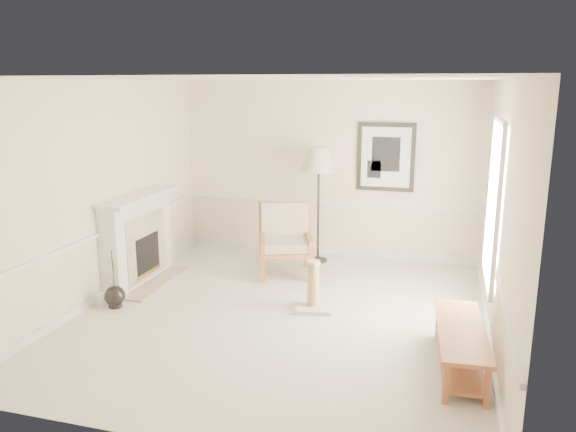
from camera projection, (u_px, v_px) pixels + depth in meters
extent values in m
plane|color=silver|center=(281.00, 314.00, 7.10)|extent=(5.50, 5.50, 0.00)
cube|color=beige|center=(328.00, 170.00, 9.34)|extent=(5.00, 0.04, 2.90)
cube|color=beige|center=(175.00, 275.00, 4.20)|extent=(5.00, 0.04, 2.90)
cube|color=beige|center=(100.00, 192.00, 7.44)|extent=(0.04, 5.50, 2.90)
cube|color=beige|center=(500.00, 215.00, 6.10)|extent=(0.04, 5.50, 2.90)
cube|color=white|center=(280.00, 79.00, 6.44)|extent=(5.00, 5.50, 0.04)
cube|color=white|center=(327.00, 251.00, 9.65)|extent=(4.95, 0.04, 0.10)
cube|color=white|center=(327.00, 202.00, 9.45)|extent=(4.95, 0.04, 0.05)
cube|color=white|center=(494.00, 203.00, 6.47)|extent=(0.03, 1.20, 1.80)
cube|color=white|center=(493.00, 203.00, 6.48)|extent=(0.05, 1.34, 1.94)
cube|color=black|center=(386.00, 157.00, 9.00)|extent=(0.92, 0.04, 1.10)
cube|color=white|center=(386.00, 157.00, 8.98)|extent=(0.78, 0.01, 0.96)
cube|color=black|center=(386.00, 154.00, 8.96)|extent=(0.45, 0.01, 0.55)
cube|color=white|center=(137.00, 241.00, 8.15)|extent=(0.28, 1.50, 1.25)
cube|color=white|center=(138.00, 197.00, 7.99)|extent=(0.46, 1.64, 0.06)
cube|color=#C6B28E|center=(147.00, 246.00, 8.13)|extent=(0.02, 1.05, 0.95)
cube|color=black|center=(148.00, 255.00, 8.16)|extent=(0.02, 0.62, 0.58)
cube|color=#BA8B3E|center=(149.00, 272.00, 8.22)|extent=(0.01, 0.66, 0.05)
cube|color=#C6B28E|center=(150.00, 281.00, 8.25)|extent=(0.60, 1.50, 0.03)
sphere|color=black|center=(115.00, 296.00, 7.30)|extent=(0.27, 0.27, 0.27)
cylinder|color=black|center=(115.00, 304.00, 7.32)|extent=(0.17, 0.17, 0.08)
cylinder|color=black|center=(113.00, 270.00, 7.22)|extent=(0.06, 0.10, 0.42)
cylinder|color=black|center=(113.00, 273.00, 7.23)|extent=(0.08, 0.12, 0.35)
cylinder|color=black|center=(113.00, 268.00, 7.21)|extent=(0.04, 0.06, 0.50)
cube|color=#AA5C37|center=(263.00, 269.00, 8.19)|extent=(0.09, 0.09, 0.43)
cube|color=#AA5C37|center=(262.00, 254.00, 8.87)|extent=(0.09, 0.09, 0.43)
cube|color=#AA5C37|center=(311.00, 268.00, 8.22)|extent=(0.09, 0.09, 0.43)
cube|color=#AA5C37|center=(307.00, 254.00, 8.91)|extent=(0.09, 0.09, 0.43)
cube|color=#AA5C37|center=(286.00, 249.00, 8.51)|extent=(1.01, 1.01, 0.06)
cube|color=#AA5C37|center=(285.00, 221.00, 8.78)|extent=(0.81, 0.44, 0.62)
cube|color=#AA5C37|center=(262.00, 237.00, 8.44)|extent=(0.33, 0.77, 0.06)
cube|color=#AA5C37|center=(309.00, 237.00, 8.48)|extent=(0.33, 0.77, 0.06)
cube|color=white|center=(286.00, 243.00, 8.48)|extent=(0.93, 0.93, 0.14)
cube|color=white|center=(285.00, 221.00, 8.71)|extent=(0.76, 0.45, 0.56)
cylinder|color=black|center=(318.00, 260.00, 9.24)|extent=(0.30, 0.30, 0.03)
cylinder|color=black|center=(318.00, 210.00, 9.04)|extent=(0.04, 0.04, 1.69)
cone|color=beige|center=(319.00, 159.00, 8.86)|extent=(0.66, 0.66, 0.37)
cube|color=#AA5C37|center=(461.00, 330.00, 5.66)|extent=(0.57, 1.58, 0.04)
cube|color=#AA5C37|center=(459.00, 358.00, 5.73)|extent=(0.50, 1.46, 0.03)
cube|color=#AA5C37|center=(446.00, 384.00, 5.07)|extent=(0.06, 0.06, 0.40)
cube|color=#AA5C37|center=(487.00, 388.00, 5.00)|extent=(0.06, 0.06, 0.40)
cube|color=#AA5C37|center=(439.00, 321.00, 6.42)|extent=(0.06, 0.06, 0.40)
cube|color=#AA5C37|center=(471.00, 324.00, 6.35)|extent=(0.06, 0.06, 0.40)
cube|color=beige|center=(313.00, 307.00, 7.26)|extent=(0.54, 0.54, 0.06)
cylinder|color=tan|center=(313.00, 285.00, 7.19)|extent=(0.15, 0.15, 0.55)
cylinder|color=beige|center=(314.00, 263.00, 7.12)|extent=(0.17, 0.17, 0.05)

